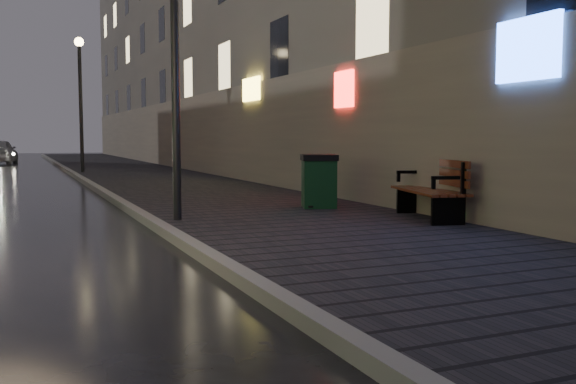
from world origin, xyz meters
The scene contains 8 objects.
ground centered at (0.00, 0.00, 0.00)m, with size 120.00×120.00×0.00m, color black.
sidewalk centered at (3.90, 21.00, 0.07)m, with size 4.60×58.00×0.15m, color black.
curb centered at (1.50, 21.00, 0.07)m, with size 0.20×58.00×0.15m, color slate.
building_near centered at (7.10, 25.00, 6.50)m, with size 1.80×50.00×13.00m, color #605B54.
lamp_near centered at (1.85, 6.00, 3.49)m, with size 0.36×0.36×5.28m.
lamp_far centered at (1.85, 22.00, 3.49)m, with size 0.36×0.36×5.28m.
bench centered at (5.93, 4.43, 0.66)m, with size 1.16×2.11×1.02m.
trash_bin centered at (4.89, 6.76, 0.68)m, with size 0.87×0.87×1.05m.
Camera 1 is at (-0.68, -4.65, 1.56)m, focal length 40.00 mm.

